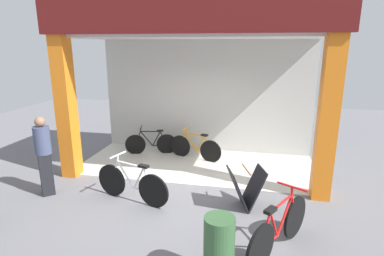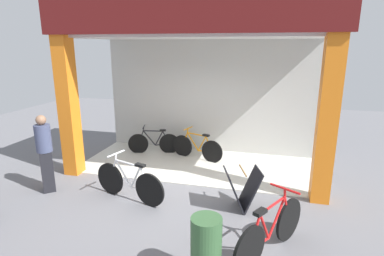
{
  "view_description": "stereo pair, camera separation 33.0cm",
  "coord_description": "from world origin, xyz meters",
  "px_view_note": "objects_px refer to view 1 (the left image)",
  "views": [
    {
      "loc": [
        1.43,
        -6.23,
        3.01
      ],
      "look_at": [
        0.0,
        0.63,
        1.15
      ],
      "focal_mm": 29.24,
      "sensor_mm": 36.0,
      "label": 1
    },
    {
      "loc": [
        1.75,
        -6.15,
        3.01
      ],
      "look_at": [
        0.0,
        0.63,
        1.15
      ],
      "focal_mm": 29.24,
      "sensor_mm": 36.0,
      "label": 2
    }
  ],
  "objects_px": {
    "bicycle_inside_1": "(151,143)",
    "sandwich_board_sign": "(246,188)",
    "bicycle_parked_0": "(279,229)",
    "pedestrian_1": "(44,156)",
    "trash_bin": "(219,250)",
    "bicycle_inside_0": "(195,147)",
    "bicycle_parked_1": "(132,184)"
  },
  "relations": [
    {
      "from": "bicycle_inside_1",
      "to": "sandwich_board_sign",
      "type": "height_order",
      "value": "bicycle_inside_1"
    },
    {
      "from": "bicycle_inside_1",
      "to": "bicycle_parked_0",
      "type": "relative_size",
      "value": 0.92
    },
    {
      "from": "pedestrian_1",
      "to": "trash_bin",
      "type": "bearing_deg",
      "value": -25.08
    },
    {
      "from": "pedestrian_1",
      "to": "trash_bin",
      "type": "height_order",
      "value": "pedestrian_1"
    },
    {
      "from": "sandwich_board_sign",
      "to": "trash_bin",
      "type": "height_order",
      "value": "trash_bin"
    },
    {
      "from": "sandwich_board_sign",
      "to": "trash_bin",
      "type": "xyz_separation_m",
      "value": [
        -0.26,
        -2.04,
        0.07
      ]
    },
    {
      "from": "bicycle_inside_0",
      "to": "sandwich_board_sign",
      "type": "distance_m",
      "value": 2.75
    },
    {
      "from": "bicycle_inside_0",
      "to": "pedestrian_1",
      "type": "relative_size",
      "value": 0.9
    },
    {
      "from": "bicycle_parked_1",
      "to": "sandwich_board_sign",
      "type": "bearing_deg",
      "value": 5.55
    },
    {
      "from": "bicycle_inside_1",
      "to": "bicycle_parked_1",
      "type": "xyz_separation_m",
      "value": [
        0.54,
        -2.73,
        0.05
      ]
    },
    {
      "from": "bicycle_parked_0",
      "to": "trash_bin",
      "type": "height_order",
      "value": "bicycle_parked_0"
    },
    {
      "from": "bicycle_parked_1",
      "to": "bicycle_inside_1",
      "type": "bearing_deg",
      "value": 101.15
    },
    {
      "from": "pedestrian_1",
      "to": "bicycle_parked_1",
      "type": "bearing_deg",
      "value": 1.59
    },
    {
      "from": "sandwich_board_sign",
      "to": "pedestrian_1",
      "type": "distance_m",
      "value": 4.09
    },
    {
      "from": "bicycle_inside_1",
      "to": "sandwich_board_sign",
      "type": "xyz_separation_m",
      "value": [
        2.74,
        -2.52,
        0.07
      ]
    },
    {
      "from": "sandwich_board_sign",
      "to": "bicycle_parked_0",
      "type": "bearing_deg",
      "value": -66.86
    },
    {
      "from": "bicycle_inside_0",
      "to": "bicycle_inside_1",
      "type": "bearing_deg",
      "value": 172.53
    },
    {
      "from": "bicycle_inside_1",
      "to": "bicycle_parked_0",
      "type": "height_order",
      "value": "bicycle_parked_0"
    },
    {
      "from": "bicycle_inside_0",
      "to": "trash_bin",
      "type": "relative_size",
      "value": 1.59
    },
    {
      "from": "bicycle_parked_1",
      "to": "pedestrian_1",
      "type": "distance_m",
      "value": 1.91
    },
    {
      "from": "trash_bin",
      "to": "sandwich_board_sign",
      "type": "bearing_deg",
      "value": 82.82
    },
    {
      "from": "sandwich_board_sign",
      "to": "pedestrian_1",
      "type": "height_order",
      "value": "pedestrian_1"
    },
    {
      "from": "bicycle_parked_0",
      "to": "sandwich_board_sign",
      "type": "distance_m",
      "value": 1.38
    },
    {
      "from": "trash_bin",
      "to": "bicycle_parked_1",
      "type": "bearing_deg",
      "value": 136.76
    },
    {
      "from": "bicycle_inside_0",
      "to": "bicycle_parked_0",
      "type": "relative_size",
      "value": 0.96
    },
    {
      "from": "bicycle_inside_0",
      "to": "pedestrian_1",
      "type": "bearing_deg",
      "value": -135.07
    },
    {
      "from": "bicycle_parked_0",
      "to": "sandwich_board_sign",
      "type": "xyz_separation_m",
      "value": [
        -0.54,
        1.27,
        0.01
      ]
    },
    {
      "from": "bicycle_inside_0",
      "to": "pedestrian_1",
      "type": "height_order",
      "value": "pedestrian_1"
    },
    {
      "from": "sandwich_board_sign",
      "to": "bicycle_parked_1",
      "type": "bearing_deg",
      "value": -174.45
    },
    {
      "from": "bicycle_inside_1",
      "to": "pedestrian_1",
      "type": "bearing_deg",
      "value": -115.26
    },
    {
      "from": "bicycle_inside_0",
      "to": "pedestrian_1",
      "type": "distance_m",
      "value": 3.73
    },
    {
      "from": "bicycle_inside_1",
      "to": "sandwich_board_sign",
      "type": "bearing_deg",
      "value": -42.58
    }
  ]
}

